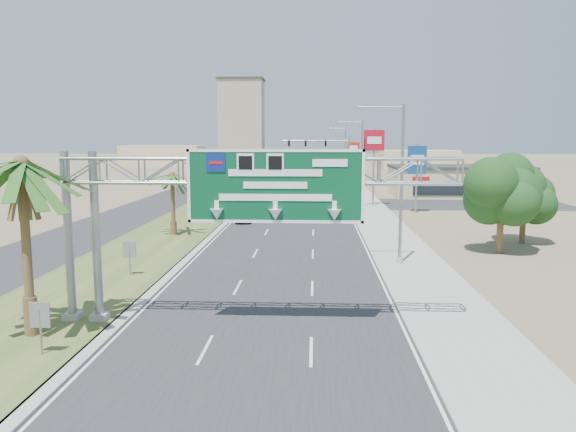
# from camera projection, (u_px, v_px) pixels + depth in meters

# --- Properties ---
(road) EXTENTS (12.00, 300.00, 0.02)m
(road) POSITION_uv_depth(u_px,v_px,m) (305.00, 176.00, 123.01)
(road) COLOR #28282B
(road) RESTS_ON ground
(sidewalk_right) EXTENTS (4.00, 300.00, 0.10)m
(sidewalk_right) POSITION_uv_depth(u_px,v_px,m) (344.00, 176.00, 122.60)
(sidewalk_right) COLOR #9E9B93
(sidewalk_right) RESTS_ON ground
(median_grass) EXTENTS (7.00, 300.00, 0.12)m
(median_grass) POSITION_uv_depth(u_px,v_px,m) (260.00, 175.00, 123.47)
(median_grass) COLOR #3D5224
(median_grass) RESTS_ON ground
(opposing_road) EXTENTS (8.00, 300.00, 0.02)m
(opposing_road) POSITION_uv_depth(u_px,v_px,m) (228.00, 175.00, 123.81)
(opposing_road) COLOR #28282B
(opposing_road) RESTS_ON ground
(sign_gantry) EXTENTS (16.75, 1.24, 7.50)m
(sign_gantry) POSITION_uv_depth(u_px,v_px,m) (238.00, 184.00, 23.20)
(sign_gantry) COLOR gray
(sign_gantry) RESTS_ON ground
(palm_near) EXTENTS (5.70, 5.70, 8.35)m
(palm_near) POSITION_uv_depth(u_px,v_px,m) (21.00, 164.00, 21.56)
(palm_near) COLOR brown
(palm_near) RESTS_ON ground
(palm_row_b) EXTENTS (3.99, 3.99, 5.95)m
(palm_row_b) POSITION_uv_depth(u_px,v_px,m) (172.00, 176.00, 45.60)
(palm_row_b) COLOR brown
(palm_row_b) RESTS_ON ground
(palm_row_c) EXTENTS (3.99, 3.99, 6.75)m
(palm_row_c) POSITION_uv_depth(u_px,v_px,m) (209.00, 160.00, 61.33)
(palm_row_c) COLOR brown
(palm_row_c) RESTS_ON ground
(palm_row_d) EXTENTS (3.99, 3.99, 5.45)m
(palm_row_d) POSITION_uv_depth(u_px,v_px,m) (233.00, 164.00, 79.31)
(palm_row_d) COLOR brown
(palm_row_d) RESTS_ON ground
(palm_row_e) EXTENTS (3.99, 3.99, 6.15)m
(palm_row_e) POSITION_uv_depth(u_px,v_px,m) (248.00, 156.00, 98.03)
(palm_row_e) COLOR brown
(palm_row_e) RESTS_ON ground
(palm_row_f) EXTENTS (3.99, 3.99, 5.75)m
(palm_row_f) POSITION_uv_depth(u_px,v_px,m) (262.00, 154.00, 122.82)
(palm_row_f) COLOR brown
(palm_row_f) RESTS_ON ground
(streetlight_near) EXTENTS (3.27, 0.44, 10.00)m
(streetlight_near) POSITION_uv_depth(u_px,v_px,m) (398.00, 191.00, 34.94)
(streetlight_near) COLOR gray
(streetlight_near) RESTS_ON ground
(streetlight_mid) EXTENTS (3.27, 0.44, 10.00)m
(streetlight_mid) POSITION_uv_depth(u_px,v_px,m) (360.00, 167.00, 64.63)
(streetlight_mid) COLOR gray
(streetlight_mid) RESTS_ON ground
(streetlight_far) EXTENTS (3.27, 0.44, 10.00)m
(streetlight_far) POSITION_uv_depth(u_px,v_px,m) (344.00, 157.00, 100.26)
(streetlight_far) COLOR gray
(streetlight_far) RESTS_ON ground
(signal_mast) EXTENTS (10.28, 0.71, 8.00)m
(signal_mast) POSITION_uv_depth(u_px,v_px,m) (335.00, 160.00, 84.48)
(signal_mast) COLOR gray
(signal_mast) RESTS_ON ground
(store_building) EXTENTS (18.00, 10.00, 4.00)m
(store_building) POSITION_uv_depth(u_px,v_px,m) (457.00, 182.00, 78.16)
(store_building) COLOR #CDBA8B
(store_building) RESTS_ON ground
(oak_near) EXTENTS (4.50, 4.50, 6.80)m
(oak_near) POSITION_uv_depth(u_px,v_px,m) (502.00, 189.00, 38.56)
(oak_near) COLOR brown
(oak_near) RESTS_ON ground
(oak_far) EXTENTS (3.50, 3.50, 5.60)m
(oak_far) POSITION_uv_depth(u_px,v_px,m) (525.00, 193.00, 42.47)
(oak_far) COLOR brown
(oak_far) RESTS_ON ground
(median_signback_a) EXTENTS (0.75, 0.08, 2.08)m
(median_signback_a) POSITION_uv_depth(u_px,v_px,m) (40.00, 319.00, 20.26)
(median_signback_a) COLOR gray
(median_signback_a) RESTS_ON ground
(median_signback_b) EXTENTS (0.75, 0.08, 2.08)m
(median_signback_b) POSITION_uv_depth(u_px,v_px,m) (130.00, 252.00, 32.16)
(median_signback_b) COLOR gray
(median_signback_b) RESTS_ON ground
(tower_distant) EXTENTS (20.00, 16.00, 35.00)m
(tower_distant) POSITION_uv_depth(u_px,v_px,m) (242.00, 119.00, 260.70)
(tower_distant) COLOR #9E9078
(tower_distant) RESTS_ON ground
(building_distant_left) EXTENTS (24.00, 14.00, 6.00)m
(building_distant_left) POSITION_uv_depth(u_px,v_px,m) (163.00, 155.00, 174.20)
(building_distant_left) COLOR #CDBA8B
(building_distant_left) RESTS_ON ground
(building_distant_right) EXTENTS (20.00, 12.00, 5.00)m
(building_distant_right) POSITION_uv_depth(u_px,v_px,m) (418.00, 160.00, 150.95)
(building_distant_right) COLOR #CDBA8B
(building_distant_right) RESTS_ON ground
(car_left_lane) EXTENTS (1.75, 3.95, 1.32)m
(car_left_lane) POSITION_uv_depth(u_px,v_px,m) (244.00, 215.00, 53.82)
(car_left_lane) COLOR black
(car_left_lane) RESTS_ON ground
(car_mid_lane) EXTENTS (1.91, 4.43, 1.42)m
(car_mid_lane) POSITION_uv_depth(u_px,v_px,m) (291.00, 201.00, 65.48)
(car_mid_lane) COLOR #69090D
(car_mid_lane) RESTS_ON ground
(car_right_lane) EXTENTS (2.48, 5.25, 1.45)m
(car_right_lane) POSITION_uv_depth(u_px,v_px,m) (323.00, 196.00, 71.19)
(car_right_lane) COLOR gray
(car_right_lane) RESTS_ON ground
(car_far) EXTENTS (2.57, 5.53, 1.56)m
(car_far) POSITION_uv_depth(u_px,v_px,m) (284.00, 182.00, 94.77)
(car_far) COLOR black
(car_far) RESTS_ON ground
(pole_sign_red_near) EXTENTS (2.42, 0.64, 9.18)m
(pole_sign_red_near) POSITION_uv_depth(u_px,v_px,m) (374.00, 145.00, 65.39)
(pole_sign_red_near) COLOR gray
(pole_sign_red_near) RESTS_ON ground
(pole_sign_blue) EXTENTS (2.01, 0.43, 7.41)m
(pole_sign_blue) POSITION_uv_depth(u_px,v_px,m) (417.00, 163.00, 59.83)
(pole_sign_blue) COLOR gray
(pole_sign_blue) RESTS_ON ground
(pole_sign_red_far) EXTENTS (2.21, 0.78, 7.57)m
(pole_sign_red_far) POSITION_uv_depth(u_px,v_px,m) (353.00, 150.00, 100.57)
(pole_sign_red_far) COLOR gray
(pole_sign_red_far) RESTS_ON ground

